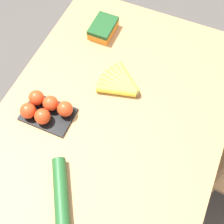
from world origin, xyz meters
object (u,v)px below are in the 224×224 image
carrot_bag (103,27)px  tomato_pack (45,109)px  banana_bunch (121,84)px  cucumber_near (61,196)px

carrot_bag → tomato_pack: bearing=-3.6°
tomato_pack → banana_bunch: bearing=136.6°
tomato_pack → cucumber_near: bearing=38.0°
banana_bunch → tomato_pack: (0.25, -0.23, 0.02)m
banana_bunch → carrot_bag: carrot_bag is taller
carrot_bag → cucumber_near: carrot_bag is taller
carrot_bag → cucumber_near: 0.81m
banana_bunch → carrot_bag: 0.33m
banana_bunch → carrot_bag: bearing=-142.0°
banana_bunch → cucumber_near: bearing=-0.9°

